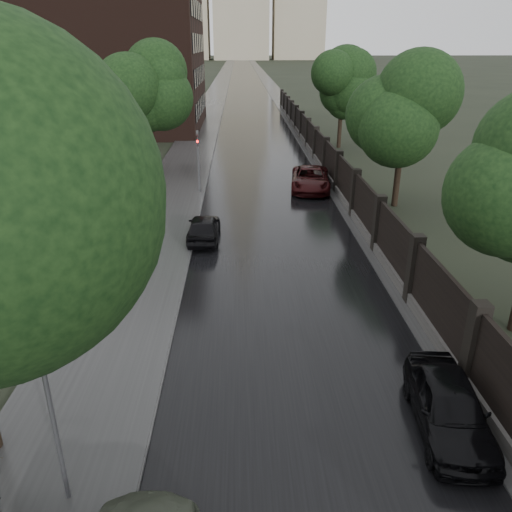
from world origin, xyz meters
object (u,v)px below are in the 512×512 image
object	(u,v)px
car_right_near	(449,406)
tree_right_c	(342,92)
lamp_post	(49,401)
tree_right_b	(404,121)
traffic_light	(198,156)
car_right_far	(310,179)
hatchback_left	(204,227)
tree_left_far	(148,101)

from	to	relation	value
car_right_near	tree_right_c	bearing A→B (deg)	89.15
car_right_near	lamp_post	bearing A→B (deg)	-162.14
tree_right_b	traffic_light	world-z (taller)	tree_right_b
car_right_far	tree_right_c	bearing A→B (deg)	78.92
lamp_post	traffic_light	size ratio (longest dim) A/B	1.28
hatchback_left	tree_right_c	bearing A→B (deg)	-114.60
tree_right_b	lamp_post	bearing A→B (deg)	-122.18
tree_right_b	tree_right_c	world-z (taller)	same
traffic_light	car_right_near	bearing A→B (deg)	-70.36
lamp_post	car_right_far	distance (m)	25.61
tree_right_b	car_right_near	size ratio (longest dim) A/B	1.73
tree_right_b	car_right_far	xyz separation A→B (m)	(-4.57, 3.64, -4.21)
traffic_light	tree_left_far	bearing A→B (deg)	126.47
tree_right_b	tree_right_c	size ratio (longest dim) A/B	1.00
tree_left_far	traffic_light	world-z (taller)	tree_left_far
tree_right_c	car_right_near	distance (m)	37.05
hatchback_left	traffic_light	bearing A→B (deg)	-83.79
tree_left_far	car_right_near	xyz separation A→B (m)	(11.40, -26.58, -4.55)
traffic_light	car_right_far	size ratio (longest dim) A/B	0.76
traffic_light	tree_right_c	bearing A→B (deg)	51.82
lamp_post	traffic_light	xyz separation A→B (m)	(1.10, 23.49, -0.27)
tree_right_c	lamp_post	xyz separation A→B (m)	(-12.90, -38.50, -2.28)
tree_right_c	hatchback_left	world-z (taller)	tree_right_c
lamp_post	car_right_near	bearing A→B (deg)	12.32
tree_right_c	traffic_light	xyz separation A→B (m)	(-11.80, -15.01, -2.55)
lamp_post	hatchback_left	world-z (taller)	lamp_post
tree_left_far	traffic_light	size ratio (longest dim) A/B	1.85
lamp_post	tree_right_b	bearing A→B (deg)	57.82
car_right_near	hatchback_left	bearing A→B (deg)	122.96
tree_right_c	car_right_far	distance (m)	15.65
lamp_post	car_right_far	world-z (taller)	lamp_post
tree_left_far	car_right_near	size ratio (longest dim) A/B	1.83
traffic_light	car_right_far	distance (m)	7.45
traffic_light	hatchback_left	xyz separation A→B (m)	(0.79, -8.26, -1.75)
tree_right_c	car_right_far	xyz separation A→B (m)	(-4.57, -14.36, -4.21)
tree_right_b	car_right_near	bearing A→B (deg)	-102.44
tree_right_c	car_right_near	world-z (taller)	tree_right_c
tree_left_far	car_right_near	world-z (taller)	tree_left_far
tree_right_c	car_right_near	size ratio (longest dim) A/B	1.73
traffic_light	car_right_near	world-z (taller)	traffic_light
lamp_post	car_right_far	size ratio (longest dim) A/B	0.97
car_right_near	car_right_far	xyz separation A→B (m)	(-0.47, 22.22, 0.05)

